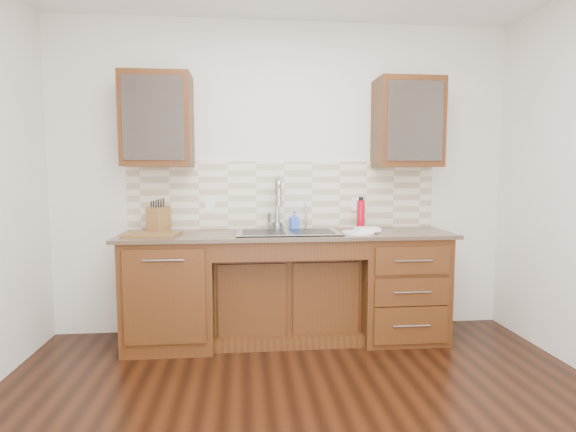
{
  "coord_description": "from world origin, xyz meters",
  "views": [
    {
      "loc": [
        -0.36,
        -2.21,
        1.4
      ],
      "look_at": [
        0.0,
        1.4,
        1.05
      ],
      "focal_mm": 28.0,
      "sensor_mm": 36.0,
      "label": 1
    }
  ],
  "objects": [
    {
      "name": "knife_block",
      "position": [
        -1.06,
        1.57,
        1.01
      ],
      "size": [
        0.18,
        0.22,
        0.21
      ],
      "primitive_type": "cube",
      "rotation": [
        0.0,
        0.0,
        -0.43
      ],
      "color": "olive",
      "rests_on": "countertop"
    },
    {
      "name": "outlet_right",
      "position": [
        0.65,
        1.73,
        1.12
      ],
      "size": [
        0.08,
        0.01,
        0.12
      ],
      "primitive_type": "cube",
      "color": "white",
      "rests_on": "backsplash"
    },
    {
      "name": "wall_back",
      "position": [
        0.0,
        1.8,
        1.35
      ],
      "size": [
        4.0,
        0.1,
        2.7
      ],
      "primitive_type": "cube",
      "color": "silver",
      "rests_on": "ground"
    },
    {
      "name": "cup_left_b",
      "position": [
        -0.94,
        1.58,
        1.77
      ],
      "size": [
        0.14,
        0.14,
        0.1
      ],
      "primitive_type": "imported",
      "rotation": [
        0.0,
        0.0,
        -0.35
      ],
      "color": "white",
      "rests_on": "upper_cabinet_left"
    },
    {
      "name": "cup_right_a",
      "position": [
        0.91,
        1.58,
        1.78
      ],
      "size": [
        0.17,
        0.17,
        0.11
      ],
      "primitive_type": "imported",
      "rotation": [
        0.0,
        0.0,
        0.33
      ],
      "color": "white",
      "rests_on": "upper_cabinet_right"
    },
    {
      "name": "outlet_left",
      "position": [
        -0.65,
        1.73,
        1.12
      ],
      "size": [
        0.08,
        0.01,
        0.12
      ],
      "primitive_type": "cube",
      "color": "white",
      "rests_on": "backsplash"
    },
    {
      "name": "dish_towel",
      "position": [
        0.65,
        1.34,
        0.94
      ],
      "size": [
        0.2,
        0.15,
        0.03
      ],
      "primitive_type": "cube",
      "rotation": [
        0.0,
        0.0,
        0.05
      ],
      "color": "silver",
      "rests_on": "plate"
    },
    {
      "name": "backsplash",
      "position": [
        0.0,
        1.74,
        1.21
      ],
      "size": [
        2.7,
        0.02,
        0.59
      ],
      "primitive_type": "cube",
      "color": "beige",
      "rests_on": "wall_back"
    },
    {
      "name": "soap_bottle",
      "position": [
        0.07,
        1.61,
        0.99
      ],
      "size": [
        0.08,
        0.08,
        0.16
      ],
      "primitive_type": "imported",
      "rotation": [
        0.0,
        0.0,
        0.18
      ],
      "color": "blue",
      "rests_on": "countertop"
    },
    {
      "name": "base_cabinet_right",
      "position": [
        0.95,
        1.44,
        0.44
      ],
      "size": [
        0.7,
        0.62,
        0.88
      ],
      "primitive_type": "cube",
      "color": "#593014",
      "rests_on": "ground"
    },
    {
      "name": "upper_cabinet_right",
      "position": [
        1.05,
        1.58,
        1.83
      ],
      "size": [
        0.55,
        0.34,
        0.75
      ],
      "primitive_type": "cube",
      "color": "#593014",
      "rests_on": "wall_back"
    },
    {
      "name": "cutting_board",
      "position": [
        -1.08,
        1.39,
        0.92
      ],
      "size": [
        0.45,
        0.35,
        0.02
      ],
      "primitive_type": "cube",
      "rotation": [
        0.0,
        0.0,
        -0.14
      ],
      "color": "brown",
      "rests_on": "countertop"
    },
    {
      "name": "cup_left_a",
      "position": [
        -1.1,
        1.58,
        1.77
      ],
      "size": [
        0.11,
        0.11,
        0.09
      ],
      "primitive_type": "imported",
      "rotation": [
        0.0,
        0.0,
        -0.03
      ],
      "color": "silver",
      "rests_on": "upper_cabinet_left"
    },
    {
      "name": "water_bottle",
      "position": [
        0.65,
        1.58,
        1.04
      ],
      "size": [
        0.09,
        0.09,
        0.25
      ],
      "primitive_type": "cylinder",
      "rotation": [
        0.0,
        0.0,
        0.39
      ],
      "color": "red",
      "rests_on": "countertop"
    },
    {
      "name": "base_cabinet_center",
      "position": [
        0.0,
        1.53,
        0.35
      ],
      "size": [
        1.2,
        0.44,
        0.7
      ],
      "primitive_type": "cube",
      "color": "#593014",
      "rests_on": "ground"
    },
    {
      "name": "plate",
      "position": [
        0.57,
        1.32,
        0.92
      ],
      "size": [
        0.34,
        0.34,
        0.01
      ],
      "primitive_type": "cylinder",
      "rotation": [
        0.0,
        0.0,
        0.34
      ],
      "color": "white",
      "rests_on": "countertop"
    },
    {
      "name": "countertop",
      "position": [
        0.0,
        1.43,
        0.9
      ],
      "size": [
        2.7,
        0.65,
        0.03
      ],
      "primitive_type": "cube",
      "color": "#84705B",
      "rests_on": "base_cabinet_left"
    },
    {
      "name": "cup_right_b",
      "position": [
        1.17,
        1.58,
        1.77
      ],
      "size": [
        0.12,
        0.12,
        0.09
      ],
      "primitive_type": "imported",
      "rotation": [
        0.0,
        0.0,
        0.35
      ],
      "color": "silver",
      "rests_on": "upper_cabinet_right"
    },
    {
      "name": "faucet",
      "position": [
        -0.07,
        1.64,
        1.11
      ],
      "size": [
        0.04,
        0.04,
        0.4
      ],
      "primitive_type": "cylinder",
      "color": "#999993",
      "rests_on": "countertop"
    },
    {
      "name": "sink",
      "position": [
        0.0,
        1.41,
        0.83
      ],
      "size": [
        0.84,
        0.46,
        0.19
      ],
      "primitive_type": "cube",
      "color": "#9E9EA5",
      "rests_on": "countertop"
    },
    {
      "name": "filter_tap",
      "position": [
        0.18,
        1.65,
        1.03
      ],
      "size": [
        0.02,
        0.02,
        0.24
      ],
      "primitive_type": "cylinder",
      "color": "#999993",
      "rests_on": "countertop"
    },
    {
      "name": "upper_cabinet_left",
      "position": [
        -1.05,
        1.58,
        1.83
      ],
      "size": [
        0.55,
        0.34,
        0.75
      ],
      "primitive_type": "cube",
      "color": "#593014",
      "rests_on": "wall_back"
    },
    {
      "name": "base_cabinet_left",
      "position": [
        -0.95,
        1.44,
        0.44
      ],
      "size": [
        0.7,
        0.62,
        0.88
      ],
      "primitive_type": "cube",
      "color": "#593014",
      "rests_on": "ground"
    }
  ]
}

